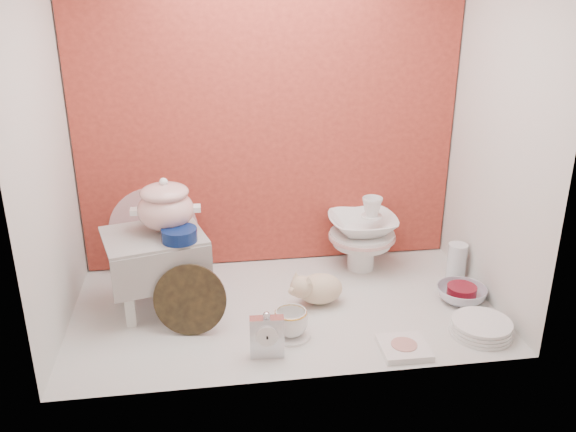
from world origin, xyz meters
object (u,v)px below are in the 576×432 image
at_px(dinner_plate_stack, 481,327).
at_px(porcelain_tower, 362,233).
at_px(blue_white_vase, 183,257).
at_px(gold_rim_teacup, 291,322).
at_px(step_stool, 156,271).
at_px(mantel_clock, 267,335).
at_px(soup_tureen, 165,204).
at_px(crystal_bowl, 461,294).
at_px(plush_pig, 320,288).
at_px(floral_platter, 154,231).

height_order(dinner_plate_stack, porcelain_tower, porcelain_tower).
xyz_separation_m(blue_white_vase, dinner_plate_stack, (1.18, -0.60, -0.11)).
relative_size(blue_white_vase, gold_rim_teacup, 2.07).
height_order(step_stool, mantel_clock, step_stool).
bearing_deg(soup_tureen, dinner_plate_stack, -19.65).
distance_m(step_stool, blue_white_vase, 0.22).
xyz_separation_m(mantel_clock, gold_rim_teacup, (0.11, 0.12, -0.03)).
xyz_separation_m(mantel_clock, crystal_bowl, (0.89, 0.29, -0.06)).
relative_size(blue_white_vase, plush_pig, 1.10).
bearing_deg(gold_rim_teacup, soup_tureen, 143.77).
height_order(floral_platter, blue_white_vase, floral_platter).
xyz_separation_m(step_stool, mantel_clock, (0.42, -0.44, -0.08)).
distance_m(floral_platter, porcelain_tower, 1.00).
height_order(blue_white_vase, mantel_clock, blue_white_vase).
distance_m(floral_platter, gold_rim_teacup, 0.89).
bearing_deg(dinner_plate_stack, porcelain_tower, 117.00).
bearing_deg(porcelain_tower, crystal_bowl, -46.85).
bearing_deg(floral_platter, plush_pig, -30.74).
relative_size(blue_white_vase, crystal_bowl, 1.29).
xyz_separation_m(plush_pig, porcelain_tower, (0.27, 0.31, 0.11)).
height_order(soup_tureen, plush_pig, soup_tureen).
bearing_deg(plush_pig, dinner_plate_stack, -28.18).
bearing_deg(step_stool, plush_pig, -21.03).
height_order(blue_white_vase, dinner_plate_stack, blue_white_vase).
bearing_deg(blue_white_vase, step_stool, -119.59).
bearing_deg(dinner_plate_stack, floral_platter, 149.92).
bearing_deg(dinner_plate_stack, crystal_bowl, 83.81).
relative_size(crystal_bowl, porcelain_tower, 0.58).
distance_m(step_stool, soup_tureen, 0.30).
relative_size(floral_platter, crystal_bowl, 1.95).
height_order(step_stool, gold_rim_teacup, step_stool).
height_order(mantel_clock, dinner_plate_stack, mantel_clock).
distance_m(soup_tureen, floral_platter, 0.42).
xyz_separation_m(crystal_bowl, porcelain_tower, (-0.36, 0.38, 0.15)).
bearing_deg(blue_white_vase, soup_tureen, -107.45).
relative_size(soup_tureen, plush_pig, 1.08).
height_order(mantel_clock, crystal_bowl, mantel_clock).
xyz_separation_m(floral_platter, blue_white_vase, (0.14, -0.16, -0.07)).
distance_m(step_stool, floral_platter, 0.36).
xyz_separation_m(blue_white_vase, plush_pig, (0.59, -0.27, -0.06)).
bearing_deg(blue_white_vase, porcelain_tower, 2.79).
distance_m(soup_tureen, gold_rim_teacup, 0.71).
bearing_deg(blue_white_vase, plush_pig, -24.68).
bearing_deg(gold_rim_teacup, blue_white_vase, 129.67).
xyz_separation_m(floral_platter, mantel_clock, (0.45, -0.79, -0.12)).
bearing_deg(soup_tureen, porcelain_tower, 12.73).
bearing_deg(porcelain_tower, dinner_plate_stack, -63.00).
height_order(plush_pig, dinner_plate_stack, plush_pig).
bearing_deg(crystal_bowl, dinner_plate_stack, -96.19).
bearing_deg(dinner_plate_stack, step_stool, 162.37).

